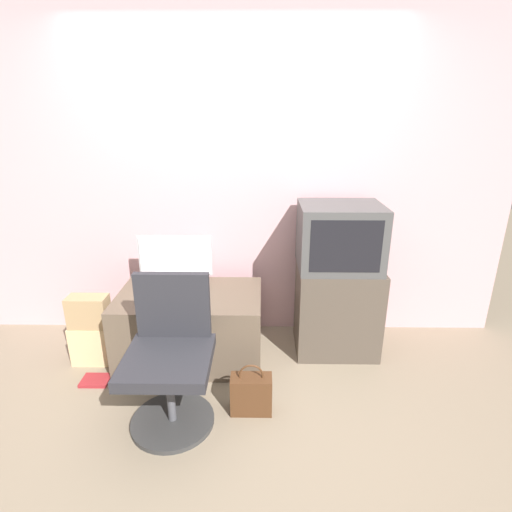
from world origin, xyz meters
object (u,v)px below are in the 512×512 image
(main_monitor, at_px, (175,261))
(keyboard, at_px, (170,298))
(mouse, at_px, (201,298))
(crt_tv, at_px, (340,237))
(handbag, at_px, (251,394))
(book, at_px, (96,380))
(office_chair, at_px, (170,360))
(cardboard_box_lower, at_px, (94,344))

(main_monitor, distance_m, keyboard, 0.32)
(mouse, distance_m, crt_tv, 1.12)
(main_monitor, bearing_deg, handbag, -52.50)
(handbag, bearing_deg, main_monitor, 127.50)
(main_monitor, relative_size, book, 2.89)
(office_chair, bearing_deg, keyboard, 101.40)
(main_monitor, height_order, keyboard, main_monitor)
(main_monitor, bearing_deg, cardboard_box_lower, -157.26)
(keyboard, bearing_deg, crt_tv, 10.37)
(crt_tv, distance_m, book, 2.06)
(office_chair, relative_size, book, 4.65)
(cardboard_box_lower, bearing_deg, office_chair, -38.44)
(keyboard, relative_size, handbag, 0.87)
(main_monitor, xyz_separation_m, keyboard, (0.00, -0.25, -0.19))
(mouse, relative_size, handbag, 0.15)
(office_chair, xyz_separation_m, cardboard_box_lower, (-0.73, 0.58, -0.26))
(mouse, bearing_deg, keyboard, 176.86)
(cardboard_box_lower, distance_m, book, 0.30)
(main_monitor, height_order, handbag, main_monitor)
(cardboard_box_lower, xyz_separation_m, book, (0.10, -0.25, -0.14))
(crt_tv, height_order, office_chair, crt_tv)
(main_monitor, bearing_deg, office_chair, -81.99)
(mouse, relative_size, cardboard_box_lower, 0.17)
(crt_tv, bearing_deg, main_monitor, 178.77)
(mouse, xyz_separation_m, handbag, (0.38, -0.52, -0.42))
(office_chair, relative_size, handbag, 2.61)
(cardboard_box_lower, distance_m, handbag, 1.33)
(main_monitor, relative_size, handbag, 1.62)
(cardboard_box_lower, relative_size, handbag, 0.90)
(cardboard_box_lower, height_order, handbag, handbag)
(crt_tv, xyz_separation_m, handbag, (-0.64, -0.76, -0.82))
(main_monitor, distance_m, handbag, 1.16)
(main_monitor, xyz_separation_m, cardboard_box_lower, (-0.62, -0.26, -0.59))
(crt_tv, xyz_separation_m, cardboard_box_lower, (-1.86, -0.23, -0.79))
(handbag, bearing_deg, crt_tv, 49.77)
(main_monitor, bearing_deg, keyboard, -89.94)
(office_chair, distance_m, cardboard_box_lower, 0.97)
(crt_tv, height_order, handbag, crt_tv)
(office_chair, bearing_deg, book, 152.63)
(main_monitor, xyz_separation_m, crt_tv, (1.25, -0.03, 0.21))
(keyboard, distance_m, mouse, 0.22)
(keyboard, bearing_deg, office_chair, -78.60)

